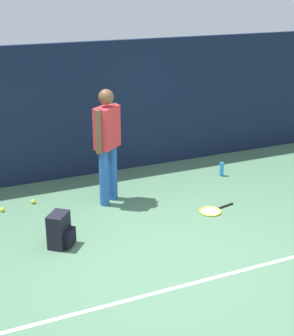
{
  "coord_description": "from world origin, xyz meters",
  "views": [
    {
      "loc": [
        -2.3,
        -4.77,
        3.13
      ],
      "look_at": [
        0.0,
        0.4,
        1.0
      ],
      "focal_mm": 54.0,
      "sensor_mm": 36.0,
      "label": 1
    }
  ],
  "objects_px": {
    "tennis_player": "(107,140)",
    "water_bottle": "(222,169)",
    "tennis_racket": "(212,211)",
    "backpack": "(60,231)",
    "tennis_ball_near_player": "(33,202)",
    "tennis_ball_by_fence": "(2,210)"
  },
  "relations": [
    {
      "from": "tennis_racket",
      "to": "tennis_player",
      "type": "bearing_deg",
      "value": -50.0
    },
    {
      "from": "tennis_player",
      "to": "water_bottle",
      "type": "xyz_separation_m",
      "value": [
        2.1,
        0.22,
        -0.85
      ]
    },
    {
      "from": "tennis_ball_by_fence",
      "to": "water_bottle",
      "type": "xyz_separation_m",
      "value": [
        3.62,
        -0.07,
        0.09
      ]
    },
    {
      "from": "tennis_player",
      "to": "water_bottle",
      "type": "height_order",
      "value": "tennis_player"
    },
    {
      "from": "tennis_player",
      "to": "tennis_ball_near_player",
      "type": "relative_size",
      "value": 25.76
    },
    {
      "from": "tennis_ball_near_player",
      "to": "tennis_ball_by_fence",
      "type": "relative_size",
      "value": 1.0
    },
    {
      "from": "backpack",
      "to": "tennis_racket",
      "type": "bearing_deg",
      "value": -48.51
    },
    {
      "from": "tennis_racket",
      "to": "tennis_ball_by_fence",
      "type": "relative_size",
      "value": 9.64
    },
    {
      "from": "tennis_racket",
      "to": "tennis_ball_near_player",
      "type": "bearing_deg",
      "value": -42.84
    },
    {
      "from": "tennis_ball_by_fence",
      "to": "tennis_racket",
      "type": "bearing_deg",
      "value": -23.87
    },
    {
      "from": "tennis_player",
      "to": "tennis_racket",
      "type": "relative_size",
      "value": 2.67
    },
    {
      "from": "tennis_racket",
      "to": "backpack",
      "type": "xyz_separation_m",
      "value": [
        -2.23,
        -0.09,
        0.2
      ]
    },
    {
      "from": "tennis_ball_near_player",
      "to": "tennis_ball_by_fence",
      "type": "distance_m",
      "value": 0.48
    },
    {
      "from": "tennis_player",
      "to": "tennis_racket",
      "type": "height_order",
      "value": "tennis_player"
    },
    {
      "from": "backpack",
      "to": "water_bottle",
      "type": "bearing_deg",
      "value": -29.07
    },
    {
      "from": "backpack",
      "to": "tennis_ball_near_player",
      "type": "xyz_separation_m",
      "value": [
        -0.05,
        1.4,
        -0.18
      ]
    },
    {
      "from": "tennis_ball_near_player",
      "to": "tennis_ball_by_fence",
      "type": "bearing_deg",
      "value": -168.14
    },
    {
      "from": "tennis_ball_by_fence",
      "to": "tennis_player",
      "type": "bearing_deg",
      "value": -10.7
    },
    {
      "from": "backpack",
      "to": "tennis_ball_by_fence",
      "type": "height_order",
      "value": "backpack"
    },
    {
      "from": "tennis_racket",
      "to": "tennis_ball_near_player",
      "type": "height_order",
      "value": "tennis_ball_near_player"
    },
    {
      "from": "tennis_ball_near_player",
      "to": "backpack",
      "type": "bearing_deg",
      "value": -88.04
    },
    {
      "from": "tennis_racket",
      "to": "tennis_ball_by_fence",
      "type": "xyz_separation_m",
      "value": [
        -2.75,
        1.22,
        0.02
      ]
    }
  ]
}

